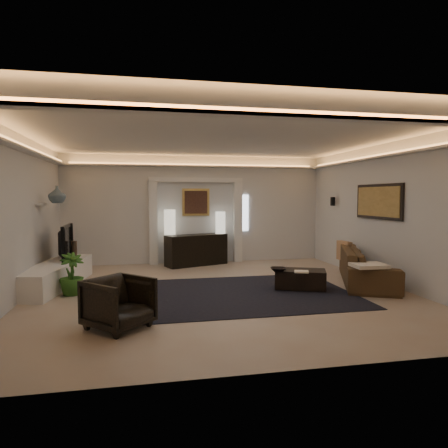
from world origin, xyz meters
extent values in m
plane|color=#B0A18E|center=(0.00, 0.00, 0.00)|extent=(7.00, 7.00, 0.00)
plane|color=white|center=(0.00, 0.00, 2.90)|extent=(7.00, 7.00, 0.00)
plane|color=silver|center=(0.00, 3.50, 1.45)|extent=(7.00, 0.00, 7.00)
plane|color=silver|center=(0.00, -3.50, 1.45)|extent=(7.00, 0.00, 7.00)
plane|color=silver|center=(-3.50, 0.00, 1.45)|extent=(0.00, 7.00, 7.00)
plane|color=silver|center=(3.50, 0.00, 1.45)|extent=(0.00, 7.00, 7.00)
cube|color=silver|center=(0.00, 0.00, 2.62)|extent=(7.00, 7.00, 0.04)
cube|color=white|center=(1.35, 3.48, 1.35)|extent=(0.25, 0.03, 1.00)
cube|color=black|center=(0.40, -0.20, 0.01)|extent=(4.00, 3.00, 0.01)
cube|color=silver|center=(-1.15, 3.40, 1.10)|extent=(0.22, 0.20, 2.20)
cube|color=silver|center=(1.15, 3.40, 1.10)|extent=(0.22, 0.20, 2.20)
cube|color=silver|center=(0.00, 3.40, 2.25)|extent=(2.52, 0.20, 0.12)
cube|color=tan|center=(0.00, 3.47, 1.65)|extent=(0.74, 0.04, 0.74)
cube|color=#4C2D1E|center=(0.00, 3.44, 1.65)|extent=(0.62, 0.02, 0.62)
cube|color=black|center=(3.47, 0.30, 1.70)|extent=(0.04, 1.64, 0.74)
cube|color=tan|center=(3.44, 0.30, 1.70)|extent=(0.02, 1.50, 0.62)
cylinder|color=black|center=(3.38, 2.20, 1.68)|extent=(0.12, 0.12, 0.22)
cube|color=silver|center=(-3.44, 1.40, 1.65)|extent=(0.10, 0.55, 0.04)
cube|color=black|center=(-0.05, 3.04, 0.40)|extent=(1.70, 1.05, 0.81)
cylinder|color=#ECE3C5|center=(-0.72, 3.24, 1.09)|extent=(0.35, 0.35, 0.65)
cylinder|color=white|center=(0.64, 3.25, 1.09)|extent=(0.29, 0.29, 0.59)
cube|color=white|center=(-3.15, 1.07, 0.23)|extent=(1.13, 2.70, 0.49)
imported|color=black|center=(-3.15, 1.76, 0.81)|extent=(1.27, 0.20, 0.73)
cylinder|color=#423325|center=(-2.93, 2.03, 0.64)|extent=(0.16, 0.16, 0.35)
imported|color=#485967|center=(-3.15, 1.49, 1.85)|extent=(0.39, 0.39, 0.36)
imported|color=#295819|center=(-2.71, 0.34, 0.39)|extent=(0.58, 0.58, 0.77)
imported|color=#4B3016|center=(3.15, 0.15, 0.36)|extent=(2.64, 1.88, 0.72)
cube|color=silver|center=(2.63, -0.76, 0.55)|extent=(0.62, 0.52, 0.06)
cube|color=#AE7E54|center=(3.15, 1.12, 0.55)|extent=(0.17, 0.45, 0.44)
cube|color=#2E2116|center=(1.58, -0.08, 0.20)|extent=(1.08, 0.84, 0.36)
imported|color=black|center=(1.10, -0.16, 0.45)|extent=(0.37, 0.37, 0.07)
cube|color=#FFEDCB|center=(1.50, -0.34, 0.42)|extent=(0.31, 0.27, 0.03)
imported|color=#2E2216|center=(-1.75, -1.77, 0.35)|extent=(1.08, 1.08, 0.71)
camera|label=1|loc=(-1.40, -7.31, 1.81)|focal=32.02mm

